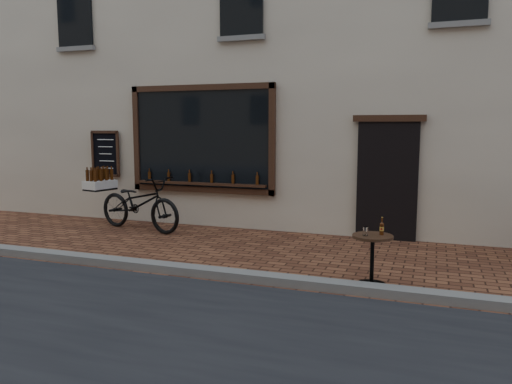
% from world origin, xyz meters
% --- Properties ---
extents(ground, '(90.00, 90.00, 0.00)m').
position_xyz_m(ground, '(0.00, 0.00, 0.00)').
color(ground, '#4C2718').
rests_on(ground, ground).
extents(kerb, '(90.00, 0.25, 0.12)m').
position_xyz_m(kerb, '(0.00, 0.20, 0.06)').
color(kerb, slate).
rests_on(kerb, ground).
extents(shop_building, '(28.00, 6.20, 10.00)m').
position_xyz_m(shop_building, '(0.00, 6.50, 5.00)').
color(shop_building, beige).
rests_on(shop_building, ground).
extents(cargo_bicycle, '(2.54, 1.21, 1.20)m').
position_xyz_m(cargo_bicycle, '(-2.96, 2.63, 0.57)').
color(cargo_bicycle, black).
rests_on(cargo_bicycle, ground).
extents(bistro_table, '(0.54, 0.54, 0.92)m').
position_xyz_m(bistro_table, '(1.99, 0.56, 0.49)').
color(bistro_table, black).
rests_on(bistro_table, ground).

